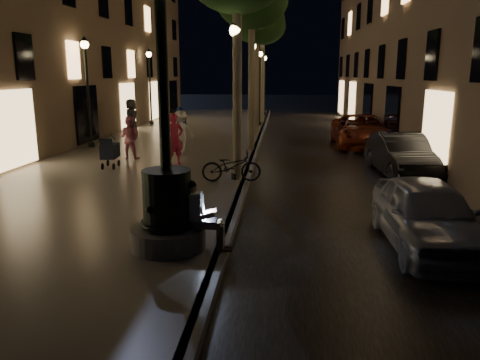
# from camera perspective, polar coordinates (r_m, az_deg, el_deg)

# --- Properties ---
(ground) EXTENTS (120.00, 120.00, 0.00)m
(ground) POSITION_cam_1_polar(r_m,az_deg,el_deg) (21.51, 2.06, 3.65)
(ground) COLOR black
(ground) RESTS_ON ground
(cobble_lane) EXTENTS (6.00, 45.00, 0.02)m
(cobble_lane) POSITION_cam_1_polar(r_m,az_deg,el_deg) (21.56, 10.06, 3.51)
(cobble_lane) COLOR black
(cobble_lane) RESTS_ON ground
(promenade) EXTENTS (8.00, 45.00, 0.20)m
(promenade) POSITION_cam_1_polar(r_m,az_deg,el_deg) (22.05, -8.40, 4.01)
(promenade) COLOR slate
(promenade) RESTS_ON ground
(curb_strip) EXTENTS (0.25, 45.00, 0.20)m
(curb_strip) POSITION_cam_1_polar(r_m,az_deg,el_deg) (21.49, 2.06, 3.91)
(curb_strip) COLOR #59595B
(curb_strip) RESTS_ON ground
(fountain_lamppost) EXTENTS (1.40, 1.40, 5.21)m
(fountain_lamppost) POSITION_cam_1_polar(r_m,az_deg,el_deg) (8.74, -8.89, -1.91)
(fountain_lamppost) COLOR #59595B
(fountain_lamppost) RESTS_ON promenade
(seated_man_laptop) EXTENTS (0.94, 0.32, 1.31)m
(seated_man_laptop) POSITION_cam_1_polar(r_m,az_deg,el_deg) (8.70, -4.90, -4.02)
(seated_man_laptop) COLOR gray
(seated_man_laptop) RESTS_ON promenade
(tree_second) EXTENTS (3.00, 3.00, 7.40)m
(tree_second) POSITION_cam_1_polar(r_m,az_deg,el_deg) (20.46, 1.46, 20.99)
(tree_second) COLOR #6B604C
(tree_second) RESTS_ON promenade
(tree_third) EXTENTS (3.00, 3.00, 7.20)m
(tree_third) POSITION_cam_1_polar(r_m,az_deg,el_deg) (26.39, 2.08, 18.70)
(tree_third) COLOR #6B604C
(tree_third) RESTS_ON promenade
(tree_far) EXTENTS (3.00, 3.00, 7.50)m
(tree_far) POSITION_cam_1_polar(r_m,az_deg,el_deg) (32.38, 2.80, 18.12)
(tree_far) COLOR #6B604C
(tree_far) RESTS_ON promenade
(lamp_curb_a) EXTENTS (0.36, 0.36, 4.81)m
(lamp_curb_a) POSITION_cam_1_polar(r_m,az_deg,el_deg) (14.27, -0.55, 12.09)
(lamp_curb_a) COLOR black
(lamp_curb_a) RESTS_ON promenade
(lamp_curb_b) EXTENTS (0.36, 0.36, 4.81)m
(lamp_curb_b) POSITION_cam_1_polar(r_m,az_deg,el_deg) (22.25, 1.47, 12.33)
(lamp_curb_b) COLOR black
(lamp_curb_b) RESTS_ON promenade
(lamp_curb_c) EXTENTS (0.36, 0.36, 4.81)m
(lamp_curb_c) POSITION_cam_1_polar(r_m,az_deg,el_deg) (30.24, 2.43, 12.43)
(lamp_curb_c) COLOR black
(lamp_curb_c) RESTS_ON promenade
(lamp_curb_d) EXTENTS (0.36, 0.36, 4.81)m
(lamp_curb_d) POSITION_cam_1_polar(r_m,az_deg,el_deg) (38.23, 2.99, 12.49)
(lamp_curb_d) COLOR black
(lamp_curb_d) RESTS_ON promenade
(lamp_left_b) EXTENTS (0.36, 0.36, 4.81)m
(lamp_left_b) POSITION_cam_1_polar(r_m,az_deg,el_deg) (21.91, -18.16, 11.71)
(lamp_left_b) COLOR black
(lamp_left_b) RESTS_ON promenade
(lamp_left_c) EXTENTS (0.36, 0.36, 4.81)m
(lamp_left_c) POSITION_cam_1_polar(r_m,az_deg,el_deg) (31.37, -10.95, 12.23)
(lamp_left_c) COLOR black
(lamp_left_c) RESTS_ON promenade
(stroller) EXTENTS (0.55, 1.17, 1.18)m
(stroller) POSITION_cam_1_polar(r_m,az_deg,el_deg) (16.92, -15.58, 3.41)
(stroller) COLOR black
(stroller) RESTS_ON promenade
(car_front) EXTENTS (1.67, 4.07, 1.38)m
(car_front) POSITION_cam_1_polar(r_m,az_deg,el_deg) (10.01, 21.84, -3.91)
(car_front) COLOR #B2B5BB
(car_front) RESTS_ON ground
(car_second) EXTENTS (1.84, 4.51, 1.45)m
(car_second) POSITION_cam_1_polar(r_m,az_deg,el_deg) (16.76, 19.19, 2.86)
(car_second) COLOR black
(car_second) RESTS_ON ground
(car_third) EXTENTS (2.65, 5.59, 1.54)m
(car_third) POSITION_cam_1_polar(r_m,az_deg,el_deg) (23.08, 14.68, 5.80)
(car_third) COLOR #963013
(car_third) RESTS_ON ground
(pedestrian_red) EXTENTS (0.81, 0.77, 1.86)m
(pedestrian_red) POSITION_cam_1_polar(r_m,az_deg,el_deg) (17.00, -7.96, 4.96)
(pedestrian_red) COLOR #B6243D
(pedestrian_red) RESTS_ON promenade
(pedestrian_pink) EXTENTS (0.87, 0.72, 1.65)m
(pedestrian_pink) POSITION_cam_1_polar(r_m,az_deg,el_deg) (18.53, -13.31, 5.05)
(pedestrian_pink) COLOR #BF6579
(pedestrian_pink) RESTS_ON promenade
(pedestrian_white) EXTENTS (1.30, 1.00, 1.77)m
(pedestrian_white) POSITION_cam_1_polar(r_m,az_deg,el_deg) (19.35, -7.21, 5.79)
(pedestrian_white) COLOR silver
(pedestrian_white) RESTS_ON promenade
(pedestrian_blue) EXTENTS (1.06, 1.01, 1.76)m
(pedestrian_blue) POSITION_cam_1_polar(r_m,az_deg,el_deg) (21.97, -7.29, 6.60)
(pedestrian_blue) COLOR navy
(pedestrian_blue) RESTS_ON promenade
(pedestrian_dark) EXTENTS (0.71, 1.01, 1.96)m
(pedestrian_dark) POSITION_cam_1_polar(r_m,az_deg,el_deg) (25.36, -13.10, 7.40)
(pedestrian_dark) COLOR #38373D
(pedestrian_dark) RESTS_ON promenade
(bicycle) EXTENTS (1.87, 0.86, 0.95)m
(bicycle) POSITION_cam_1_polar(r_m,az_deg,el_deg) (14.22, -1.06, 1.69)
(bicycle) COLOR black
(bicycle) RESTS_ON promenade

